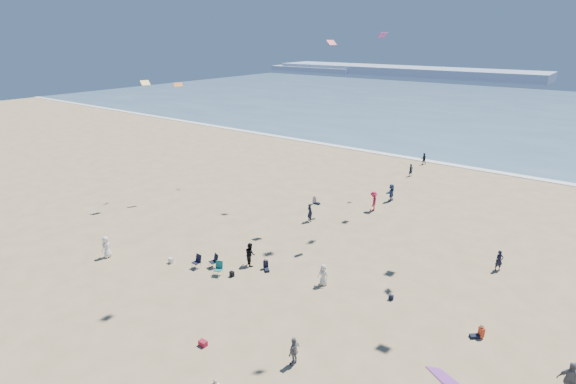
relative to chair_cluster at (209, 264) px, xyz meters
The scene contains 13 objects.
ground 8.53m from the chair_cluster, 58.54° to the right, with size 220.00×220.00×0.00m, color tan.
ocean 87.85m from the chair_cluster, 87.10° to the left, with size 220.00×100.00×0.06m, color #476B84.
surf_line 38.00m from the chair_cluster, 83.28° to the left, with size 220.00×1.20×0.08m, color white.
headland_far 171.96m from the chair_cluster, 108.85° to the left, with size 110.00×20.00×3.20m, color #7A8EA8.
headland_near 184.42m from the chair_cluster, 121.21° to the left, with size 40.00×14.00×2.00m, color #7A8EA8.
standing_flyers 10.83m from the chair_cluster, 38.84° to the left, with size 31.45×50.99×1.90m.
seated_group 7.20m from the chair_cluster, ahead, with size 19.86×30.21×0.84m.
chair_cluster is the anchor object (origin of this frame).
white_tote 3.20m from the chair_cluster, 162.75° to the right, with size 0.35×0.20×0.40m, color silver.
black_backpack 1.94m from the chair_cluster, ahead, with size 0.30×0.22×0.38m, color black.
cooler 8.27m from the chair_cluster, 46.16° to the right, with size 0.45×0.30×0.30m, color maroon.
navy_bag 12.70m from the chair_cluster, 19.49° to the left, with size 0.28×0.18×0.34m, color black.
kites_aloft 20.72m from the chair_cluster, 23.81° to the left, with size 43.02×48.29×28.27m.
Camera 1 is at (16.98, -12.04, 15.87)m, focal length 28.00 mm.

